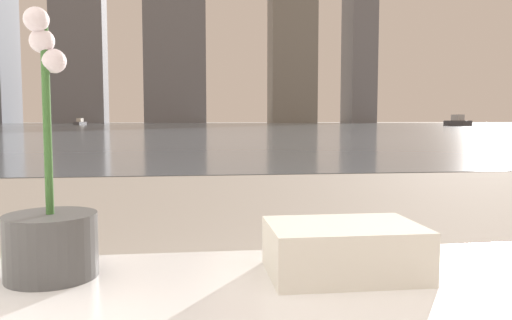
{
  "coord_description": "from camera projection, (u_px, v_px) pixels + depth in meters",
  "views": [
    {
      "loc": [
        -0.32,
        0.13,
        0.77
      ],
      "look_at": [
        -0.02,
        2.56,
        0.57
      ],
      "focal_mm": 35.0,
      "sensor_mm": 36.0,
      "label": 1
    }
  ],
  "objects": [
    {
      "name": "potted_orchid",
      "position": [
        51.0,
        229.0,
        0.76
      ],
      "size": [
        0.14,
        0.14,
        0.41
      ],
      "color": "#4C4C4C",
      "rests_on": "bathtub"
    },
    {
      "name": "towel_stack",
      "position": [
        344.0,
        249.0,
        0.78
      ],
      "size": [
        0.23,
        0.16,
        0.08
      ],
      "color": "silver",
      "rests_on": "bathtub"
    },
    {
      "name": "harbor_water",
      "position": [
        197.0,
        126.0,
        61.3
      ],
      "size": [
        180.0,
        110.0,
        0.01
      ],
      "color": "slate",
      "rests_on": "ground_plane"
    },
    {
      "name": "harbor_boat_0",
      "position": [
        80.0,
        123.0,
        72.82
      ],
      "size": [
        1.41,
        2.77,
        0.99
      ],
      "color": "#4C4C51",
      "rests_on": "harbor_water"
    },
    {
      "name": "harbor_boat_2",
      "position": [
        457.0,
        122.0,
        63.1
      ],
      "size": [
        1.95,
        3.96,
        1.42
      ],
      "color": "#4C4C51",
      "rests_on": "harbor_water"
    },
    {
      "name": "skyline_tower_1",
      "position": [
        78.0,
        22.0,
        111.71
      ],
      "size": [
        11.39,
        7.01,
        45.13
      ],
      "color": "slate",
      "rests_on": "ground_plane"
    },
    {
      "name": "skyline_tower_3",
      "position": [
        292.0,
        3.0,
        117.23
      ],
      "size": [
        10.61,
        8.51,
        56.47
      ],
      "color": "gray",
      "rests_on": "ground_plane"
    },
    {
      "name": "skyline_tower_4",
      "position": [
        359.0,
        53.0,
        120.16
      ],
      "size": [
        6.14,
        9.39,
        33.65
      ],
      "color": "slate",
      "rests_on": "ground_plane"
    }
  ]
}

